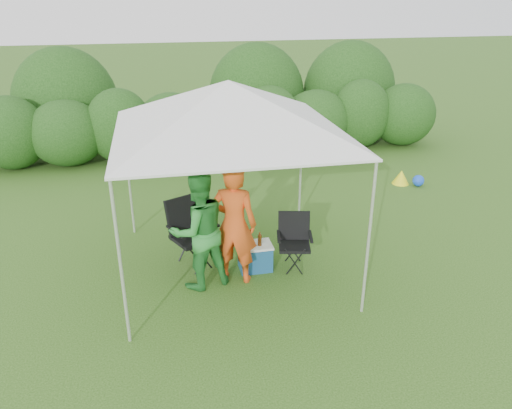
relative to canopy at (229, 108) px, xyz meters
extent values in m
plane|color=#3B6620|center=(0.00, -0.50, -2.46)|extent=(70.00, 70.00, 0.00)
ellipsoid|color=#234E18|center=(-4.30, 5.50, -1.60)|extent=(1.65, 1.40, 1.73)
cylinder|color=#382616|center=(-4.30, 5.50, -2.31)|extent=(0.12, 0.12, 0.30)
ellipsoid|color=#234E18|center=(-3.07, 5.50, -1.67)|extent=(1.80, 1.53, 1.57)
cylinder|color=#382616|center=(-3.07, 5.50, -2.31)|extent=(0.12, 0.12, 0.30)
ellipsoid|color=#234E18|center=(-1.84, 5.50, -1.56)|extent=(1.58, 1.34, 1.80)
cylinder|color=#382616|center=(-1.84, 5.50, -2.31)|extent=(0.12, 0.12, 0.30)
ellipsoid|color=#234E18|center=(-0.61, 5.50, -1.64)|extent=(1.73, 1.47, 1.65)
cylinder|color=#382616|center=(-0.61, 5.50, -2.31)|extent=(0.12, 0.12, 0.30)
ellipsoid|color=#234E18|center=(0.61, 5.50, -1.71)|extent=(1.50, 1.28, 1.50)
cylinder|color=#382616|center=(0.61, 5.50, -2.31)|extent=(0.12, 0.12, 0.30)
ellipsoid|color=#234E18|center=(1.84, 5.50, -1.60)|extent=(1.65, 1.40, 1.73)
cylinder|color=#382616|center=(1.84, 5.50, -2.31)|extent=(0.12, 0.12, 0.30)
ellipsoid|color=#234E18|center=(3.07, 5.50, -1.67)|extent=(1.80, 1.53, 1.57)
cylinder|color=#382616|center=(3.07, 5.50, -2.31)|extent=(0.12, 0.12, 0.30)
ellipsoid|color=#234E18|center=(4.30, 5.50, -1.56)|extent=(1.57, 1.34, 1.80)
cylinder|color=#382616|center=(4.30, 5.50, -2.31)|extent=(0.12, 0.12, 0.30)
ellipsoid|color=#234E18|center=(5.52, 5.50, -1.64)|extent=(1.72, 1.47, 1.65)
cylinder|color=#382616|center=(5.52, 5.50, -2.31)|extent=(0.12, 0.12, 0.30)
cylinder|color=silver|center=(-1.50, -1.50, -1.41)|extent=(0.04, 0.04, 2.10)
cylinder|color=silver|center=(1.50, -1.50, -1.41)|extent=(0.04, 0.04, 2.10)
cylinder|color=silver|center=(-1.50, 1.50, -1.41)|extent=(0.04, 0.04, 2.10)
cylinder|color=silver|center=(1.50, 1.50, -1.41)|extent=(0.04, 0.04, 2.10)
cube|color=white|center=(0.00, 0.00, -0.35)|extent=(3.10, 3.10, 0.03)
pyramid|color=white|center=(0.00, 0.00, 0.02)|extent=(3.10, 3.10, 0.70)
cube|color=black|center=(0.92, -0.23, -2.09)|extent=(0.54, 0.52, 0.04)
cube|color=black|center=(0.96, -0.04, -1.84)|extent=(0.48, 0.22, 0.44)
cube|color=black|center=(0.68, -0.18, -1.93)|extent=(0.13, 0.39, 0.03)
cube|color=black|center=(1.15, -0.28, -1.93)|extent=(0.13, 0.39, 0.03)
cylinder|color=black|center=(0.69, -0.38, -2.28)|extent=(0.02, 0.02, 0.37)
cylinder|color=black|center=(1.07, -0.46, -2.28)|extent=(0.02, 0.02, 0.37)
cylinder|color=black|center=(0.77, 0.01, -2.28)|extent=(0.02, 0.02, 0.37)
cylinder|color=black|center=(1.15, -0.08, -2.28)|extent=(0.02, 0.02, 0.37)
cube|color=black|center=(-0.56, 0.17, -2.00)|extent=(0.75, 0.73, 0.06)
cube|color=black|center=(-0.67, 0.38, -1.69)|extent=(0.58, 0.40, 0.55)
cube|color=black|center=(-0.82, 0.03, -1.80)|extent=(0.27, 0.46, 0.03)
cube|color=black|center=(-0.29, 0.30, -1.80)|extent=(0.27, 0.46, 0.03)
cylinder|color=black|center=(-0.67, -0.16, -2.23)|extent=(0.03, 0.03, 0.46)
cylinder|color=black|center=(-0.23, 0.06, -2.23)|extent=(0.03, 0.03, 0.46)
cylinder|color=black|center=(-0.88, 0.28, -2.23)|extent=(0.03, 0.03, 0.46)
cylinder|color=black|center=(-0.45, 0.49, -2.23)|extent=(0.03, 0.03, 0.46)
imported|color=#E8501A|center=(-0.02, -0.37, -1.57)|extent=(0.76, 0.63, 1.78)
imported|color=#2D8A35|center=(-0.52, -0.41, -1.60)|extent=(1.00, 0.88, 1.73)
cube|color=navy|center=(0.33, -0.15, -2.27)|extent=(0.48, 0.35, 0.39)
cube|color=silver|center=(0.33, -0.15, -2.06)|extent=(0.50, 0.37, 0.03)
cylinder|color=#592D0C|center=(0.39, -0.19, -1.93)|extent=(0.06, 0.06, 0.22)
cone|color=yellow|center=(4.16, 2.74, -2.31)|extent=(0.37, 0.37, 0.31)
sphere|color=blue|center=(4.47, 2.54, -2.34)|extent=(0.24, 0.24, 0.24)
camera|label=1|loc=(-0.98, -6.61, 1.49)|focal=35.00mm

